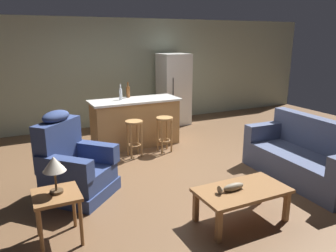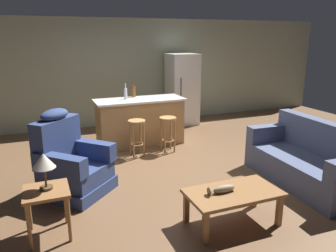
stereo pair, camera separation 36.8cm
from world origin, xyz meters
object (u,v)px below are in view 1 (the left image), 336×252
(recliner_near_lamp, at_px, (74,167))
(coffee_table, at_px, (242,193))
(fish_figurine, at_px, (231,188))
(kitchen_island, at_px, (135,122))
(table_lamp, at_px, (54,166))
(end_table, at_px, (57,202))
(bottle_short_amber, at_px, (121,94))
(bottle_tall_green, at_px, (128,92))
(bar_stool_right, at_px, (164,128))
(couch, at_px, (306,158))
(bar_stool_left, at_px, (134,132))
(refrigerator, at_px, (174,89))

(recliner_near_lamp, bearing_deg, coffee_table, 2.57)
(fish_figurine, height_order, kitchen_island, kitchen_island)
(coffee_table, xyz_separation_m, kitchen_island, (-0.11, 3.29, 0.11))
(table_lamp, bearing_deg, fish_figurine, -16.52)
(coffee_table, xyz_separation_m, end_table, (-2.03, 0.56, 0.10))
(recliner_near_lamp, bearing_deg, kitchen_island, 93.79)
(fish_figurine, relative_size, bottle_short_amber, 1.08)
(coffee_table, bearing_deg, kitchen_island, 91.91)
(end_table, distance_m, table_lamp, 0.41)
(table_lamp, bearing_deg, end_table, -117.37)
(coffee_table, xyz_separation_m, bottle_tall_green, (-0.15, 3.56, 0.71))
(bar_stool_right, relative_size, bottle_short_amber, 2.17)
(couch, xyz_separation_m, kitchen_island, (-1.79, 2.75, 0.14))
(coffee_table, bearing_deg, couch, 18.02)
(kitchen_island, xyz_separation_m, bar_stool_left, (-0.26, -0.63, -0.01))
(coffee_table, height_order, bottle_short_amber, bottle_short_amber)
(recliner_near_lamp, bearing_deg, bottle_short_amber, 100.22)
(coffee_table, xyz_separation_m, recliner_near_lamp, (-1.67, 1.58, 0.06))
(fish_figurine, height_order, recliner_near_lamp, recliner_near_lamp)
(end_table, bearing_deg, couch, -0.14)
(bottle_tall_green, bearing_deg, table_lamp, -122.01)
(bar_stool_left, xyz_separation_m, refrigerator, (1.75, 1.83, 0.41))
(table_lamp, relative_size, refrigerator, 0.23)
(end_table, relative_size, bar_stool_right, 0.82)
(fish_figurine, bearing_deg, bottle_short_amber, 93.74)
(recliner_near_lamp, height_order, bar_stool_left, recliner_near_lamp)
(table_lamp, xyz_separation_m, kitchen_island, (1.91, 2.72, -0.39))
(refrigerator, bearing_deg, bar_stool_right, -121.73)
(coffee_table, xyz_separation_m, fish_figurine, (-0.15, 0.02, 0.10))
(end_table, distance_m, bar_stool_left, 2.68)
(couch, height_order, bottle_tall_green, bottle_tall_green)
(kitchen_island, height_order, bar_stool_left, kitchen_island)
(coffee_table, xyz_separation_m, bottle_short_amber, (-0.37, 3.38, 0.70))
(fish_figurine, height_order, couch, couch)
(bar_stool_right, bearing_deg, table_lamp, -137.31)
(kitchen_island, relative_size, bar_stool_left, 2.65)
(fish_figurine, xyz_separation_m, kitchen_island, (0.04, 3.28, 0.02))
(recliner_near_lamp, bearing_deg, bottle_tall_green, 98.60)
(coffee_table, distance_m, recliner_near_lamp, 2.30)
(bar_stool_left, height_order, bar_stool_right, same)
(coffee_table, relative_size, bottle_tall_green, 3.48)
(coffee_table, distance_m, bar_stool_right, 2.68)
(couch, distance_m, recliner_near_lamp, 3.50)
(refrigerator, bearing_deg, bottle_short_amber, -147.49)
(recliner_near_lamp, distance_m, bar_stool_left, 1.69)
(bar_stool_left, xyz_separation_m, bottle_tall_green, (0.22, 0.90, 0.60))
(refrigerator, distance_m, bottle_short_amber, 2.08)
(table_lamp, distance_m, bottle_tall_green, 3.53)
(couch, bearing_deg, kitchen_island, -54.77)
(end_table, relative_size, kitchen_island, 0.31)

